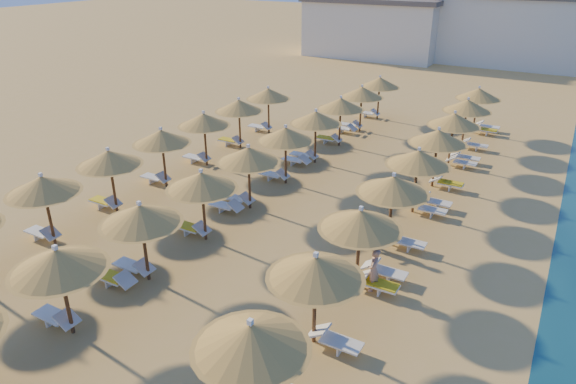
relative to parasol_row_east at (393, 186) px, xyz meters
The scene contains 8 objects.
ground 6.35m from the parasol_row_east, 135.50° to the right, with size 220.00×220.00×0.00m, color tan.
hotel_blocks 42.79m from the parasol_row_east, 89.57° to the left, with size 47.24×11.29×8.10m.
parasol_row_east is the anchor object (origin of this frame).
parasol_row_west 6.66m from the parasol_row_east, behind, with size 2.88×36.07×3.11m.
parasol_row_inland 11.72m from the parasol_row_east, behind, with size 2.88×22.79×3.11m.
loungers 5.34m from the parasol_row_east, behind, with size 14.76×34.69×0.66m.
beachgoer_a 3.75m from the parasol_row_east, 79.96° to the right, with size 0.59×0.39×1.61m, color tan.
beachgoer_b 2.10m from the parasol_row_east, 142.65° to the right, with size 0.79×0.61×1.62m, color tan.
Camera 1 is at (9.48, -13.60, 10.57)m, focal length 32.00 mm.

